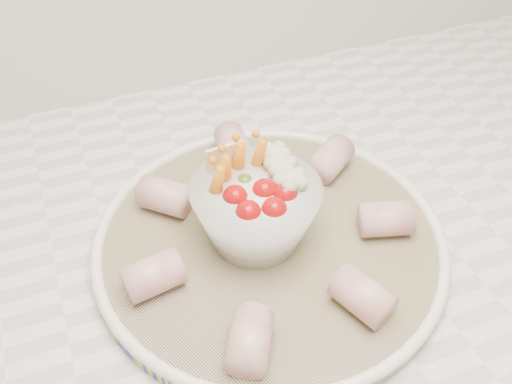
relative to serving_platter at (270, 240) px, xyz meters
name	(u,v)px	position (x,y,z in m)	size (l,w,h in m)	color
serving_platter	(270,240)	(0.00, 0.00, 0.00)	(0.48, 0.48, 0.02)	navy
veggie_bowl	(256,208)	(-0.01, 0.01, 0.04)	(0.13, 0.13, 0.10)	silver
cured_meat_rolls	(269,225)	(0.00, 0.00, 0.02)	(0.30, 0.31, 0.04)	#BD5656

